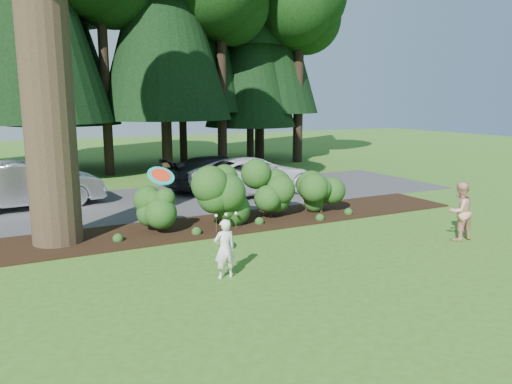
{
  "coord_description": "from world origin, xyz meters",
  "views": [
    {
      "loc": [
        -5.78,
        -9.99,
        3.68
      ],
      "look_at": [
        0.09,
        1.34,
        1.3
      ],
      "focal_mm": 35.0,
      "sensor_mm": 36.0,
      "label": 1
    }
  ],
  "objects_px": {
    "car_white_suv": "(254,175)",
    "car_dark_suv": "(222,173)",
    "car_silver_wagon": "(29,185)",
    "adult": "(459,211)",
    "frisbee": "(161,176)",
    "child": "(225,249)"
  },
  "relations": [
    {
      "from": "car_silver_wagon",
      "to": "child",
      "type": "bearing_deg",
      "value": -166.6
    },
    {
      "from": "car_dark_suv",
      "to": "frisbee",
      "type": "distance_m",
      "value": 11.03
    },
    {
      "from": "car_white_suv",
      "to": "car_dark_suv",
      "type": "distance_m",
      "value": 1.6
    },
    {
      "from": "car_white_suv",
      "to": "frisbee",
      "type": "height_order",
      "value": "frisbee"
    },
    {
      "from": "car_silver_wagon",
      "to": "car_white_suv",
      "type": "height_order",
      "value": "car_silver_wagon"
    },
    {
      "from": "car_dark_suv",
      "to": "adult",
      "type": "xyz_separation_m",
      "value": [
        2.61,
        -9.67,
        0.06
      ]
    },
    {
      "from": "adult",
      "to": "frisbee",
      "type": "relative_size",
      "value": 2.83
    },
    {
      "from": "child",
      "to": "adult",
      "type": "xyz_separation_m",
      "value": [
        6.65,
        -0.22,
        0.14
      ]
    },
    {
      "from": "car_dark_suv",
      "to": "car_white_suv",
      "type": "bearing_deg",
      "value": -157.87
    },
    {
      "from": "car_white_suv",
      "to": "frisbee",
      "type": "bearing_deg",
      "value": 136.7
    },
    {
      "from": "adult",
      "to": "frisbee",
      "type": "height_order",
      "value": "frisbee"
    },
    {
      "from": "car_dark_suv",
      "to": "frisbee",
      "type": "bearing_deg",
      "value": 143.92
    },
    {
      "from": "car_silver_wagon",
      "to": "car_dark_suv",
      "type": "relative_size",
      "value": 1.01
    },
    {
      "from": "adult",
      "to": "car_dark_suv",
      "type": "bearing_deg",
      "value": -76.1
    },
    {
      "from": "car_silver_wagon",
      "to": "car_white_suv",
      "type": "relative_size",
      "value": 0.94
    },
    {
      "from": "car_dark_suv",
      "to": "adult",
      "type": "relative_size",
      "value": 3.07
    },
    {
      "from": "car_white_suv",
      "to": "frisbee",
      "type": "distance_m",
      "value": 10.28
    },
    {
      "from": "car_silver_wagon",
      "to": "car_dark_suv",
      "type": "xyz_separation_m",
      "value": [
        7.22,
        0.19,
        -0.1
      ]
    },
    {
      "from": "car_silver_wagon",
      "to": "car_dark_suv",
      "type": "bearing_deg",
      "value": -94.03
    },
    {
      "from": "car_white_suv",
      "to": "car_silver_wagon",
      "type": "bearing_deg",
      "value": 75.16
    },
    {
      "from": "car_white_suv",
      "to": "adult",
      "type": "distance_m",
      "value": 8.48
    },
    {
      "from": "car_silver_wagon",
      "to": "adult",
      "type": "height_order",
      "value": "car_silver_wagon"
    }
  ]
}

